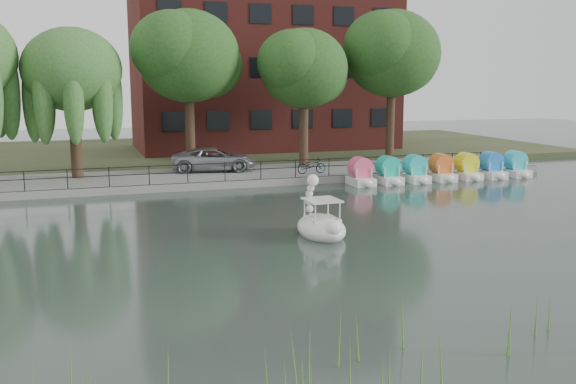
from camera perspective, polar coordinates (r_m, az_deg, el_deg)
ground_plane at (r=22.19m, az=2.03°, el=-5.08°), size 120.00×120.00×0.00m
promenade at (r=37.27m, az=-6.54°, el=1.33°), size 40.00×6.00×0.40m
kerb at (r=34.42m, az=-5.53°, el=0.63°), size 40.00×0.25×0.40m
land_strip at (r=50.95m, az=-9.79°, el=3.54°), size 60.00×22.00×0.36m
railing at (r=34.47m, az=-5.63°, el=2.23°), size 32.00×0.05×1.00m
apartment_building at (r=52.23m, az=-2.25°, el=13.92°), size 20.00×10.07×18.00m
willow_mid at (r=37.09m, az=-18.66°, el=10.21°), size 5.32×5.32×8.15m
broadleaf_center at (r=38.65m, az=-8.86°, el=11.79°), size 6.00×6.00×9.25m
broadleaf_right at (r=39.93m, az=1.43°, el=10.87°), size 5.40×5.40×8.32m
broadleaf_far at (r=43.48m, az=9.25°, el=12.01°), size 6.30×6.30×9.71m
minivan at (r=38.26m, az=-6.59°, el=3.06°), size 3.57×6.09×1.59m
bicycle at (r=36.99m, az=2.10°, el=2.42°), size 0.66×1.74×1.00m
swan_boat at (r=23.93m, az=2.92°, el=-2.78°), size 1.72×2.74×2.21m
pedal_boat_row at (r=38.05m, az=13.47°, el=1.92°), size 11.35×1.70×1.40m
reed_bank at (r=15.12m, az=22.44°, el=-10.79°), size 24.00×2.40×1.20m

